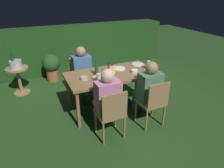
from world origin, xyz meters
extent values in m
plane|color=#26471E|center=(0.00, 0.00, 0.00)|extent=(16.00, 16.00, 0.00)
cube|color=olive|center=(0.00, 0.00, 0.74)|extent=(1.72, 0.86, 0.04)
cube|color=olive|center=(-0.79, -0.36, 0.36)|extent=(0.05, 0.05, 0.71)
cube|color=olive|center=(0.79, -0.36, 0.36)|extent=(0.05, 0.05, 0.71)
cube|color=olive|center=(-0.79, 0.36, 0.36)|extent=(0.05, 0.05, 0.71)
cube|color=olive|center=(0.79, 0.36, 0.36)|extent=(0.05, 0.05, 0.71)
cube|color=#937047|center=(-0.39, 0.75, 0.43)|extent=(0.42, 0.40, 0.03)
cube|color=#937047|center=(-0.39, 0.94, 0.66)|extent=(0.40, 0.03, 0.42)
cylinder|color=#937047|center=(-0.21, 0.58, 0.21)|extent=(0.03, 0.03, 0.42)
cylinder|color=#937047|center=(-0.57, 0.58, 0.21)|extent=(0.03, 0.03, 0.42)
cylinder|color=#937047|center=(-0.21, 0.92, 0.21)|extent=(0.03, 0.03, 0.42)
cylinder|color=#937047|center=(-0.57, 0.92, 0.21)|extent=(0.03, 0.03, 0.42)
cube|color=#426699|center=(-0.39, 0.69, 0.70)|extent=(0.38, 0.24, 0.50)
sphere|color=#997051|center=(-0.39, 0.69, 1.04)|extent=(0.21, 0.21, 0.21)
cylinder|color=#426699|center=(-0.30, 0.55, 0.46)|extent=(0.13, 0.36, 0.13)
cylinder|color=#426699|center=(-0.48, 0.55, 0.46)|extent=(0.13, 0.36, 0.13)
cylinder|color=#333338|center=(-0.30, 0.39, 0.23)|extent=(0.11, 0.11, 0.45)
cylinder|color=#333338|center=(-0.48, 0.39, 0.23)|extent=(0.11, 0.11, 0.45)
cube|color=#937047|center=(0.39, -0.75, 0.43)|extent=(0.42, 0.40, 0.03)
cube|color=#937047|center=(0.39, -0.94, 0.66)|extent=(0.40, 0.02, 0.42)
cylinder|color=#937047|center=(0.21, -0.58, 0.21)|extent=(0.03, 0.03, 0.42)
cylinder|color=#937047|center=(0.57, -0.58, 0.21)|extent=(0.03, 0.03, 0.42)
cylinder|color=#937047|center=(0.21, -0.92, 0.21)|extent=(0.03, 0.03, 0.42)
cylinder|color=#937047|center=(0.57, -0.92, 0.21)|extent=(0.03, 0.03, 0.42)
cube|color=#4C7A5B|center=(0.39, -0.69, 0.70)|extent=(0.38, 0.24, 0.50)
sphere|color=#997051|center=(0.39, -0.69, 1.04)|extent=(0.21, 0.21, 0.21)
cylinder|color=#4C7A5B|center=(0.30, -0.55, 0.46)|extent=(0.13, 0.36, 0.13)
cylinder|color=#4C7A5B|center=(0.48, -0.55, 0.46)|extent=(0.13, 0.36, 0.13)
cylinder|color=#333338|center=(0.30, -0.39, 0.23)|extent=(0.11, 0.11, 0.45)
cylinder|color=#333338|center=(0.48, -0.39, 0.23)|extent=(0.11, 0.11, 0.45)
cube|color=#937047|center=(-0.39, -0.75, 0.43)|extent=(0.42, 0.40, 0.03)
cube|color=#937047|center=(-0.39, -0.94, 0.66)|extent=(0.40, 0.02, 0.42)
cylinder|color=#937047|center=(-0.57, -0.58, 0.21)|extent=(0.03, 0.03, 0.42)
cylinder|color=#937047|center=(-0.21, -0.58, 0.21)|extent=(0.03, 0.03, 0.42)
cylinder|color=#937047|center=(-0.57, -0.92, 0.21)|extent=(0.03, 0.03, 0.42)
cylinder|color=#937047|center=(-0.21, -0.92, 0.21)|extent=(0.03, 0.03, 0.42)
cube|color=#C675A3|center=(-0.39, -0.69, 0.70)|extent=(0.38, 0.24, 0.50)
sphere|color=beige|center=(-0.39, -0.69, 1.04)|extent=(0.21, 0.21, 0.21)
cylinder|color=#C675A3|center=(-0.48, -0.55, 0.46)|extent=(0.13, 0.36, 0.13)
cylinder|color=#C675A3|center=(-0.30, -0.55, 0.46)|extent=(0.13, 0.36, 0.13)
cylinder|color=#333338|center=(-0.48, -0.39, 0.23)|extent=(0.11, 0.11, 0.45)
cylinder|color=#333338|center=(-0.30, -0.39, 0.23)|extent=(0.11, 0.11, 0.45)
cube|color=black|center=(-0.04, -0.05, 0.77)|extent=(0.12, 0.12, 0.01)
cube|color=#F9D17A|center=(-0.04, -0.05, 0.87)|extent=(0.11, 0.11, 0.20)
cone|color=black|center=(-0.04, -0.05, 1.00)|extent=(0.15, 0.15, 0.05)
cylinder|color=#195128|center=(-0.29, 0.05, 0.86)|extent=(0.07, 0.07, 0.20)
cylinder|color=#195128|center=(-0.29, 0.05, 1.00)|extent=(0.03, 0.03, 0.09)
cylinder|color=silver|center=(-0.38, -0.30, 0.76)|extent=(0.06, 0.06, 0.00)
cylinder|color=silver|center=(-0.38, -0.30, 0.80)|extent=(0.01, 0.01, 0.08)
cylinder|color=silver|center=(-0.38, -0.30, 0.88)|extent=(0.08, 0.08, 0.08)
cylinder|color=maroon|center=(-0.38, -0.30, 0.86)|extent=(0.07, 0.07, 0.03)
cylinder|color=silver|center=(0.68, -0.34, 0.76)|extent=(0.06, 0.06, 0.00)
cylinder|color=silver|center=(0.68, -0.34, 0.80)|extent=(0.01, 0.01, 0.08)
cylinder|color=silver|center=(0.68, -0.34, 0.88)|extent=(0.08, 0.08, 0.08)
cylinder|color=maroon|center=(0.68, -0.34, 0.86)|extent=(0.07, 0.07, 0.03)
cylinder|color=silver|center=(0.75, -0.10, 0.76)|extent=(0.06, 0.06, 0.00)
cylinder|color=silver|center=(0.75, -0.10, 0.80)|extent=(0.01, 0.01, 0.08)
cylinder|color=silver|center=(0.75, -0.10, 0.88)|extent=(0.08, 0.08, 0.08)
cylinder|color=maroon|center=(0.75, -0.10, 0.86)|extent=(0.07, 0.07, 0.03)
cylinder|color=silver|center=(-0.25, -0.32, 0.76)|extent=(0.06, 0.06, 0.00)
cylinder|color=silver|center=(-0.25, -0.32, 0.80)|extent=(0.01, 0.01, 0.08)
cylinder|color=silver|center=(-0.25, -0.32, 0.88)|extent=(0.08, 0.08, 0.08)
cylinder|color=maroon|center=(-0.25, -0.32, 0.86)|extent=(0.07, 0.07, 0.03)
cylinder|color=white|center=(0.23, 0.15, 0.77)|extent=(0.25, 0.25, 0.01)
cylinder|color=silver|center=(0.69, 0.20, 0.77)|extent=(0.26, 0.26, 0.01)
cylinder|color=#BCAD8E|center=(-0.57, -0.05, 0.78)|extent=(0.13, 0.13, 0.05)
cylinder|color=#424C1E|center=(-0.57, -0.05, 0.79)|extent=(0.11, 0.11, 0.01)
cylinder|color=silver|center=(0.40, -0.15, 0.79)|extent=(0.13, 0.13, 0.06)
cylinder|color=tan|center=(0.40, -0.15, 0.80)|extent=(0.11, 0.11, 0.02)
cylinder|color=#BCAD8E|center=(-0.37, -0.13, 0.78)|extent=(0.14, 0.14, 0.05)
cylinder|color=#477533|center=(-0.37, -0.13, 0.79)|extent=(0.12, 0.12, 0.01)
cylinder|color=#9E7A51|center=(-1.66, 1.45, 0.61)|extent=(0.48, 0.48, 0.03)
cylinder|color=#9E7A51|center=(-1.66, 1.45, 0.30)|extent=(0.07, 0.07, 0.59)
cylinder|color=#9E7A51|center=(-1.66, 1.45, 0.01)|extent=(0.36, 0.36, 0.02)
cylinder|color=#B2B7BF|center=(-1.66, 1.45, 0.71)|extent=(0.26, 0.26, 0.17)
cylinder|color=white|center=(-1.66, 1.45, 0.76)|extent=(0.23, 0.23, 0.04)
cylinder|color=#144723|center=(-1.70, 1.45, 0.80)|extent=(0.07, 0.07, 0.16)
cylinder|color=#144723|center=(-1.70, 1.45, 0.93)|extent=(0.03, 0.03, 0.09)
cube|color=#1E4219|center=(0.00, 2.53, 0.63)|extent=(5.46, 0.67, 1.26)
cylinder|color=#9E5133|center=(-0.87, 1.87, 0.14)|extent=(0.32, 0.32, 0.29)
sphere|color=#234C1E|center=(-0.87, 1.87, 0.48)|extent=(0.46, 0.46, 0.46)
camera|label=1|loc=(-1.42, -3.07, 2.17)|focal=31.03mm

